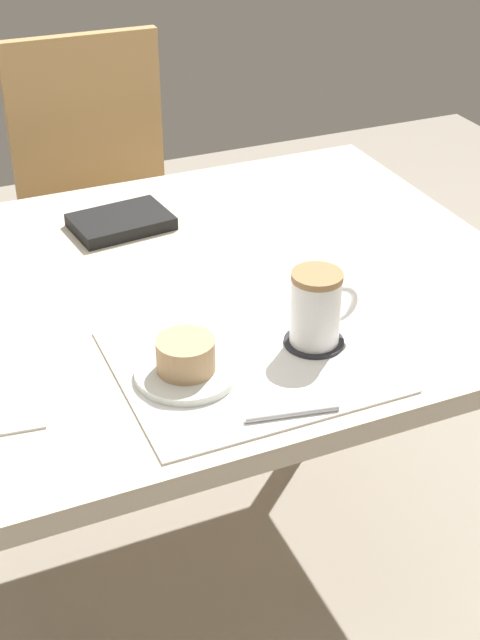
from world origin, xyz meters
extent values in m
cube|color=#9E9384|center=(0.00, 0.00, -0.01)|extent=(4.40, 4.40, 0.02)
cylinder|color=beige|center=(0.52, 0.40, 0.34)|extent=(0.05, 0.05, 0.67)
cube|color=beige|center=(0.00, 0.00, 0.69)|extent=(1.15, 0.90, 0.04)
cylinder|color=tan|center=(0.23, 0.51, 0.20)|extent=(0.04, 0.04, 0.40)
cylinder|color=tan|center=(-0.13, 0.51, 0.20)|extent=(0.04, 0.04, 0.40)
cylinder|color=tan|center=(0.23, 0.86, 0.20)|extent=(0.04, 0.04, 0.40)
cylinder|color=tan|center=(-0.12, 0.86, 0.20)|extent=(0.04, 0.04, 0.40)
cube|color=tan|center=(0.05, 0.68, 0.42)|extent=(0.43, 0.43, 0.04)
cube|color=tan|center=(0.06, 0.88, 0.67)|extent=(0.39, 0.04, 0.48)
cube|color=white|center=(0.00, -0.26, 0.71)|extent=(0.38, 0.33, 0.00)
cylinder|color=silver|center=(-0.10, -0.26, 0.72)|extent=(0.15, 0.15, 0.01)
cylinder|color=tan|center=(-0.10, -0.26, 0.75)|extent=(0.08, 0.08, 0.05)
cylinder|color=#232328|center=(0.11, -0.26, 0.72)|extent=(0.09, 0.09, 0.00)
cylinder|color=white|center=(0.11, -0.26, 0.77)|extent=(0.07, 0.07, 0.11)
cylinder|color=#9E7547|center=(0.11, -0.26, 0.83)|extent=(0.08, 0.08, 0.01)
torus|color=white|center=(0.15, -0.26, 0.77)|extent=(0.06, 0.01, 0.06)
cylinder|color=silver|center=(0.00, -0.40, 0.72)|extent=(0.13, 0.03, 0.01)
cube|color=black|center=(-0.04, 0.25, 0.72)|extent=(0.19, 0.14, 0.02)
camera|label=1|loc=(-0.44, -1.24, 1.46)|focal=50.00mm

